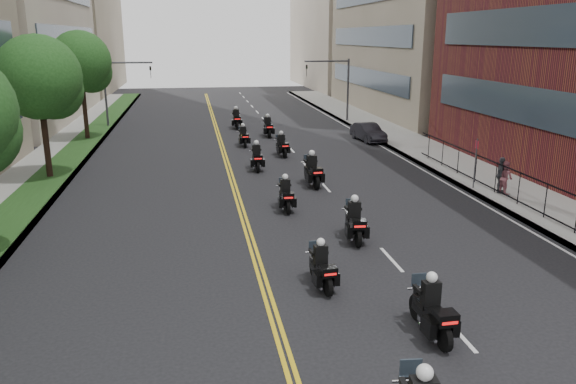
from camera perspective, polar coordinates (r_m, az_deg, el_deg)
name	(u,v)px	position (r m, az deg, el deg)	size (l,w,h in m)	color
sidewalk_right	(443,159)	(36.63, 15.46, 3.25)	(4.00, 90.00, 0.15)	gray
sidewalk_left	(39,174)	(34.29, -23.93, 1.65)	(4.00, 90.00, 0.15)	gray
grass_strip	(54,172)	(34.08, -22.65, 1.87)	(2.00, 90.00, 0.04)	#1D3E16
iron_fence	(561,207)	(25.05, 25.96, -1.39)	(0.05, 28.00, 1.50)	black
street_trees	(11,94)	(27.16, -26.29, 8.92)	(4.40, 38.40, 7.98)	#311D15
traffic_signal_right	(338,81)	(51.18, 5.08, 11.21)	(4.09, 0.20, 5.60)	#3F3F44
traffic_signal_left	(117,84)	(49.88, -17.02, 10.49)	(4.09, 0.20, 5.60)	#3F3F44
motorcycle_1	(432,312)	(15.23, 14.42, -11.68)	(0.55, 2.34, 1.73)	black
motorcycle_2	(322,268)	(17.50, 3.44, -7.74)	(0.55, 2.12, 1.56)	black
motorcycle_3	(355,223)	(21.47, 6.79, -3.12)	(0.65, 2.39, 1.76)	black
motorcycle_4	(286,196)	(25.05, -0.24, -0.40)	(0.51, 2.20, 1.63)	black
motorcycle_5	(312,172)	(29.12, 2.50, 2.05)	(0.63, 2.52, 1.86)	black
motorcycle_6	(257,158)	(32.68, -3.19, 3.44)	(0.55, 2.34, 1.73)	black
motorcycle_7	(282,146)	(36.46, -0.64, 4.67)	(0.62, 2.21, 1.63)	black
motorcycle_8	(243,137)	(39.93, -4.56, 5.58)	(0.57, 2.20, 1.62)	black
motorcycle_9	(268,128)	(43.66, -2.05, 6.55)	(0.55, 2.39, 1.76)	black
motorcycle_10	(236,120)	(47.84, -5.27, 7.33)	(0.58, 2.52, 1.86)	black
parked_sedan	(368,132)	(42.23, 8.15, 6.04)	(1.39, 3.98, 1.31)	black
pedestrian_b	(505,177)	(29.04, 21.19, 1.39)	(0.78, 0.61, 1.60)	#9C555F
pedestrian_c	(501,175)	(29.09, 20.80, 1.62)	(1.03, 0.43, 1.76)	#393A3F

